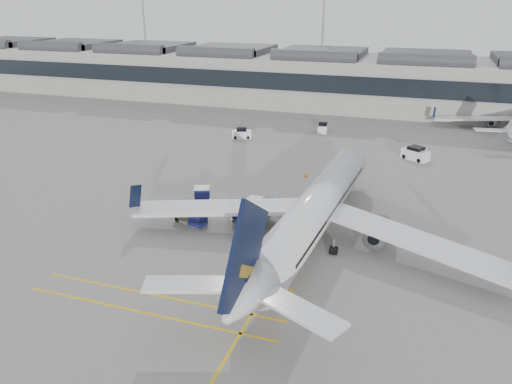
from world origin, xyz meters
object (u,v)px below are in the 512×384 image
(ramp_agent_a, at_px, (279,204))
(pushback_tug, at_px, (188,216))
(baggage_cart_a, at_px, (239,212))
(airliner_main, at_px, (314,211))
(belt_loader, at_px, (314,207))
(ramp_agent_b, at_px, (258,228))

(ramp_agent_a, bearing_deg, pushback_tug, -179.80)
(baggage_cart_a, relative_size, pushback_tug, 0.60)
(airliner_main, distance_m, pushback_tug, 14.29)
(airliner_main, xyz_separation_m, ramp_agent_a, (-5.37, 6.21, -2.40))
(belt_loader, height_order, baggage_cart_a, belt_loader)
(belt_loader, relative_size, baggage_cart_a, 2.52)
(ramp_agent_a, xyz_separation_m, pushback_tug, (-8.68, -6.16, -0.21))
(baggage_cart_a, height_order, ramp_agent_a, ramp_agent_a)
(airliner_main, height_order, belt_loader, airliner_main)
(belt_loader, xyz_separation_m, ramp_agent_b, (-4.14, -7.96, 0.32))
(belt_loader, relative_size, ramp_agent_b, 2.67)
(airliner_main, bearing_deg, baggage_cart_a, 168.12)
(ramp_agent_a, bearing_deg, airliner_main, -84.29)
(ramp_agent_b, bearing_deg, belt_loader, -141.89)
(baggage_cart_a, xyz_separation_m, ramp_agent_b, (3.24, -3.07, -0.00))
(airliner_main, relative_size, ramp_agent_b, 24.15)
(airliner_main, bearing_deg, belt_loader, 105.68)
(airliner_main, bearing_deg, ramp_agent_a, 134.53)
(airliner_main, height_order, pushback_tug, airliner_main)
(baggage_cart_a, xyz_separation_m, ramp_agent_a, (3.58, 3.72, 0.01))
(airliner_main, height_order, baggage_cart_a, airliner_main)
(baggage_cart_a, distance_m, ramp_agent_a, 5.16)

